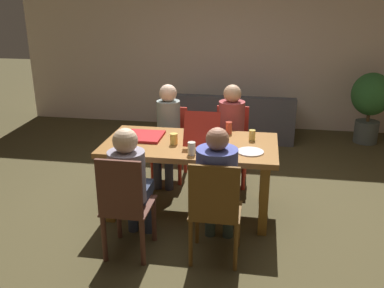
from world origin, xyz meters
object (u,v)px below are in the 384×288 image
(dining_table, at_px, (190,152))
(drinking_glass_3, at_px, (192,148))
(chair_3, at_px, (215,207))
(couch, at_px, (233,121))
(pizza_box_0, at_px, (204,136))
(person_3, at_px, (217,181))
(chair_0, at_px, (231,143))
(person_1, at_px, (167,127))
(potted_plant, at_px, (371,100))
(drinking_glass_0, at_px, (229,128))
(drinking_glass_2, at_px, (252,135))
(plate_0, at_px, (250,152))
(pizza_box_1, at_px, (144,136))
(chair_2, at_px, (125,205))
(person_2, at_px, (130,179))
(drinking_glass_1, at_px, (174,139))
(plate_1, at_px, (215,154))
(person_0, at_px, (231,129))

(dining_table, bearing_deg, drinking_glass_3, -78.39)
(chair_3, distance_m, couch, 3.47)
(pizza_box_0, distance_m, drinking_glass_3, 0.41)
(chair_3, distance_m, person_3, 0.23)
(chair_0, height_order, chair_3, chair_3)
(person_1, distance_m, potted_plant, 3.34)
(chair_0, xyz_separation_m, couch, (-0.10, 1.68, -0.22))
(drinking_glass_0, distance_m, drinking_glass_2, 0.32)
(pizza_box_0, relative_size, plate_0, 1.88)
(chair_3, bearing_deg, pizza_box_1, 131.86)
(chair_3, bearing_deg, person_1, 115.16)
(chair_2, xyz_separation_m, potted_plant, (2.74, 3.56, 0.16))
(potted_plant, bearing_deg, person_3, -120.37)
(person_2, height_order, drinking_glass_3, person_2)
(person_1, bearing_deg, drinking_glass_1, -72.81)
(chair_2, xyz_separation_m, person_2, (-0.00, 0.16, 0.18))
(person_3, bearing_deg, drinking_glass_0, 89.83)
(person_3, height_order, drinking_glass_3, person_3)
(chair_3, height_order, drinking_glass_2, chair_3)
(drinking_glass_0, bearing_deg, person_2, -124.26)
(person_1, height_order, plate_0, person_1)
(dining_table, distance_m, drinking_glass_0, 0.54)
(plate_1, bearing_deg, drinking_glass_3, -170.19)
(person_1, height_order, person_2, person_1)
(pizza_box_1, height_order, drinking_glass_3, drinking_glass_3)
(chair_2, xyz_separation_m, couch, (0.66, 3.49, -0.24))
(drinking_glass_2, bearing_deg, chair_3, -103.71)
(pizza_box_1, xyz_separation_m, drinking_glass_1, (0.36, -0.15, 0.04))
(chair_2, distance_m, potted_plant, 4.50)
(person_1, bearing_deg, person_3, -62.56)
(chair_0, bearing_deg, potted_plant, 41.58)
(person_1, distance_m, person_3, 1.66)
(dining_table, relative_size, person_0, 1.44)
(person_1, height_order, drinking_glass_2, person_1)
(person_1, height_order, potted_plant, person_1)
(chair_2, xyz_separation_m, chair_3, (0.76, 0.04, 0.03))
(plate_0, bearing_deg, drinking_glass_1, 172.22)
(person_0, bearing_deg, drinking_glass_1, -122.32)
(person_0, distance_m, drinking_glass_2, 0.63)
(dining_table, distance_m, pizza_box_1, 0.53)
(person_0, relative_size, plate_0, 4.74)
(pizza_box_1, bearing_deg, person_0, 37.08)
(pizza_box_0, relative_size, drinking_glass_0, 3.75)
(chair_2, height_order, drinking_glass_0, chair_2)
(person_2, bearing_deg, person_3, 2.28)
(plate_1, relative_size, couch, 0.11)
(pizza_box_0, xyz_separation_m, potted_plant, (2.20, 2.57, -0.16))
(person_0, relative_size, pizza_box_0, 2.52)
(chair_0, bearing_deg, plate_1, -93.46)
(person_0, bearing_deg, couch, 93.12)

